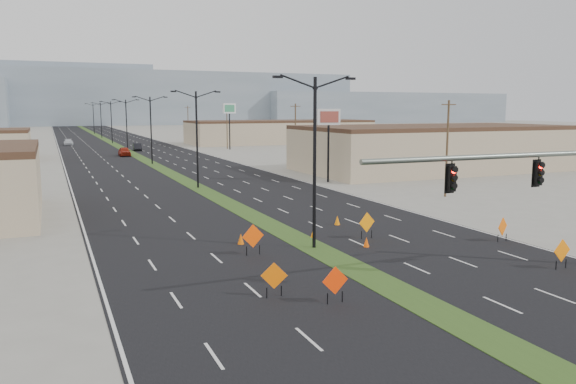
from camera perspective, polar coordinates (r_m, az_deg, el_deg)
name	(u,v)px	position (r m, az deg, el deg)	size (l,w,h in m)	color
ground	(444,316)	(23.80, 15.59, -12.02)	(600.00, 600.00, 0.00)	gray
road_surface	(125,150)	(118.41, -16.22, 4.12)	(25.00, 400.00, 0.02)	black
median_strip	(125,150)	(118.41, -16.22, 4.12)	(2.00, 400.00, 0.04)	#304D1B
building_se_near	(434,149)	(78.92, 14.62, 4.20)	(36.00, 18.00, 5.50)	#C2AB8B
building_se_far	(280,133)	(137.67, -0.82, 6.05)	(44.00, 16.00, 5.00)	#C2AB8B
mesa_center	(153,98)	(321.92, -13.59, 9.22)	(220.00, 50.00, 28.00)	gray
mesa_east	(380,108)	(363.49, 9.28, 8.44)	(160.00, 50.00, 18.00)	gray
mesa_backdrop	(13,94)	(337.74, -26.12, 8.90)	(140.00, 50.00, 32.00)	gray
signal_mast	(566,181)	(29.99, 26.42, 1.04)	(16.30, 0.60, 8.00)	slate
streetlight_0	(315,157)	(32.65, 2.72, 3.55)	(5.15, 0.24, 10.02)	black
streetlight_1	(197,136)	(59.07, -9.24, 5.63)	(5.15, 0.24, 10.02)	black
streetlight_2	(151,128)	(86.49, -13.75, 6.35)	(5.15, 0.24, 10.02)	black
streetlight_3	(127,123)	(114.19, -16.08, 6.71)	(5.15, 0.24, 10.02)	black
streetlight_4	(111,121)	(142.01, -17.51, 6.92)	(5.15, 0.24, 10.02)	black
streetlight_5	(101,119)	(169.89, -18.46, 7.06)	(5.15, 0.24, 10.02)	black
streetlight_6	(94,118)	(197.80, -19.15, 7.16)	(5.15, 0.24, 10.02)	black
utility_pole_0	(447,147)	(54.48, 15.86, 4.41)	(1.60, 0.20, 9.00)	#4C3823
utility_pole_1	(295,133)	(84.57, 0.75, 6.04)	(1.60, 0.20, 9.00)	#4C3823
utility_pole_2	(227,126)	(117.42, -6.22, 6.66)	(1.60, 0.20, 9.00)	#4C3823
utility_pole_3	(188,123)	(151.23, -10.12, 6.96)	(1.60, 0.20, 9.00)	#4C3823
car_left	(124,152)	(102.83, -16.29, 3.97)	(1.89, 4.70, 1.60)	maroon
car_mid	(137,147)	(115.65, -15.06, 4.44)	(1.54, 4.42, 1.46)	black
car_far	(68,142)	(137.84, -21.41, 4.73)	(1.93, 4.74, 1.37)	silver
construction_sign_0	(274,277)	(24.77, -1.43, -8.62)	(1.11, 0.48, 1.57)	#FC6705
construction_sign_1	(335,282)	(24.10, 4.81, -9.08)	(1.22, 0.06, 1.62)	#FF3505
construction_sign_2	(253,237)	(31.72, -3.58, -4.59)	(1.33, 0.20, 1.78)	#FF4B05
construction_sign_3	(367,223)	(36.03, 8.02, -3.16)	(1.26, 0.30, 1.70)	orange
construction_sign_4	(562,252)	(32.23, 26.07, -5.46)	(1.19, 0.11, 1.58)	orange
construction_sign_5	(503,228)	(37.37, 20.97, -3.39)	(1.09, 0.46, 1.53)	#E75A04
cone_0	(313,234)	(36.04, 2.56, -4.24)	(0.35, 0.35, 0.58)	orange
cone_1	(337,220)	(40.15, 5.03, -2.88)	(0.40, 0.40, 0.67)	orange
cone_2	(366,242)	(33.98, 7.97, -5.07)	(0.36, 0.36, 0.61)	#FF5505
cone_3	(241,239)	(34.45, -4.81, -4.78)	(0.41, 0.41, 0.68)	#ED5F04
pole_sign_east_near	(329,123)	(63.22, 4.15, 6.99)	(2.70, 0.71, 8.22)	black
pole_sign_east_far	(229,112)	(115.45, -5.98, 8.09)	(2.99, 1.33, 9.34)	black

